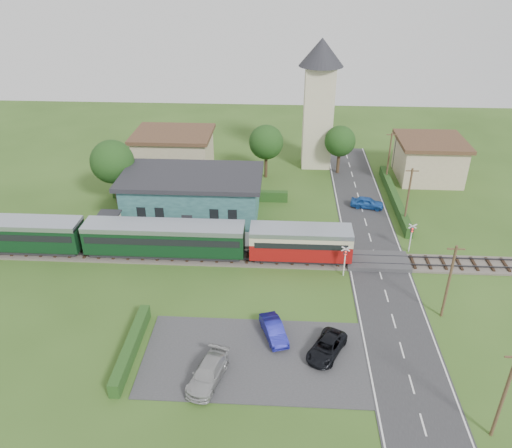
# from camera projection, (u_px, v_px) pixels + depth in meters

# --- Properties ---
(ground) EXTENTS (120.00, 120.00, 0.00)m
(ground) POSITION_uv_depth(u_px,v_px,m) (277.00, 271.00, 48.65)
(ground) COLOR #2D4C19
(railway_track) EXTENTS (76.00, 3.20, 0.49)m
(railway_track) POSITION_uv_depth(u_px,v_px,m) (277.00, 259.00, 50.35)
(railway_track) COLOR #4C443D
(railway_track) RESTS_ON ground
(road) EXTENTS (6.00, 70.00, 0.05)m
(road) POSITION_uv_depth(u_px,v_px,m) (380.00, 274.00, 48.14)
(road) COLOR #28282B
(road) RESTS_ON ground
(car_park) EXTENTS (17.00, 9.00, 0.08)m
(car_park) POSITION_uv_depth(u_px,v_px,m) (254.00, 358.00, 38.21)
(car_park) COLOR #333335
(car_park) RESTS_ON ground
(crossing_deck) EXTENTS (6.20, 3.40, 0.45)m
(crossing_deck) POSITION_uv_depth(u_px,v_px,m) (377.00, 261.00, 49.79)
(crossing_deck) COLOR #333335
(crossing_deck) RESTS_ON ground
(platform) EXTENTS (30.00, 3.00, 0.45)m
(platform) POSITION_uv_depth(u_px,v_px,m) (185.00, 239.00, 53.60)
(platform) COLOR gray
(platform) RESTS_ON ground
(equipment_hut) EXTENTS (2.30, 2.30, 2.55)m
(equipment_hut) POSITION_uv_depth(u_px,v_px,m) (110.00, 225.00, 53.27)
(equipment_hut) COLOR beige
(equipment_hut) RESTS_ON platform
(station_building) EXTENTS (16.00, 9.00, 5.30)m
(station_building) POSITION_uv_depth(u_px,v_px,m) (193.00, 195.00, 57.48)
(station_building) COLOR #24494D
(station_building) RESTS_ON ground
(train) EXTENTS (43.20, 2.90, 3.40)m
(train) POSITION_uv_depth(u_px,v_px,m) (133.00, 237.00, 50.09)
(train) COLOR #232328
(train) RESTS_ON ground
(church_tower) EXTENTS (6.00, 6.00, 17.60)m
(church_tower) POSITION_uv_depth(u_px,v_px,m) (319.00, 94.00, 67.99)
(church_tower) COLOR beige
(church_tower) RESTS_ON ground
(house_west) EXTENTS (10.80, 8.80, 5.50)m
(house_west) POSITION_uv_depth(u_px,v_px,m) (174.00, 151.00, 69.94)
(house_west) COLOR tan
(house_west) RESTS_ON ground
(house_east) EXTENTS (8.80, 8.80, 5.50)m
(house_east) POSITION_uv_depth(u_px,v_px,m) (429.00, 159.00, 67.31)
(house_east) COLOR tan
(house_east) RESTS_ON ground
(hedge_carpark) EXTENTS (0.80, 9.00, 1.20)m
(hedge_carpark) POSITION_uv_depth(u_px,v_px,m) (131.00, 347.00, 38.42)
(hedge_carpark) COLOR #193814
(hedge_carpark) RESTS_ON ground
(hedge_roadside) EXTENTS (0.80, 18.00, 1.20)m
(hedge_roadside) POSITION_uv_depth(u_px,v_px,m) (394.00, 198.00, 61.65)
(hedge_roadside) COLOR #193814
(hedge_roadside) RESTS_ON ground
(hedge_station) EXTENTS (22.00, 0.80, 1.30)m
(hedge_station) POSITION_uv_depth(u_px,v_px,m) (200.00, 194.00, 62.41)
(hedge_station) COLOR #193814
(hedge_station) RESTS_ON ground
(tree_a) EXTENTS (5.20, 5.20, 8.00)m
(tree_a) POSITION_uv_depth(u_px,v_px,m) (112.00, 162.00, 59.32)
(tree_a) COLOR #332316
(tree_a) RESTS_ON ground
(tree_b) EXTENTS (4.60, 4.60, 7.34)m
(tree_b) POSITION_uv_depth(u_px,v_px,m) (266.00, 142.00, 66.47)
(tree_b) COLOR #332316
(tree_b) RESTS_ON ground
(tree_c) EXTENTS (4.20, 4.20, 6.78)m
(tree_c) POSITION_uv_depth(u_px,v_px,m) (340.00, 141.00, 67.89)
(tree_c) COLOR #332316
(tree_c) RESTS_ON ground
(utility_pole_a) EXTENTS (1.40, 0.22, 7.00)m
(utility_pole_a) POSITION_uv_depth(u_px,v_px,m) (504.00, 395.00, 30.44)
(utility_pole_a) COLOR #473321
(utility_pole_a) RESTS_ON ground
(utility_pole_b) EXTENTS (1.40, 0.22, 7.00)m
(utility_pole_b) POSITION_uv_depth(u_px,v_px,m) (449.00, 281.00, 40.94)
(utility_pole_b) COLOR #473321
(utility_pole_b) RESTS_ON ground
(utility_pole_c) EXTENTS (1.40, 0.22, 7.00)m
(utility_pole_c) POSITION_uv_depth(u_px,v_px,m) (408.00, 197.00, 54.95)
(utility_pole_c) COLOR #473321
(utility_pole_c) RESTS_ON ground
(utility_pole_d) EXTENTS (1.40, 0.22, 7.00)m
(utility_pole_d) POSITION_uv_depth(u_px,v_px,m) (389.00, 157.00, 65.45)
(utility_pole_d) COLOR #473321
(utility_pole_d) RESTS_ON ground
(crossing_signal_near) EXTENTS (0.84, 0.28, 3.28)m
(crossing_signal_near) POSITION_uv_depth(u_px,v_px,m) (345.00, 257.00, 46.95)
(crossing_signal_near) COLOR silver
(crossing_signal_near) RESTS_ON ground
(crossing_signal_far) EXTENTS (0.84, 0.28, 3.28)m
(crossing_signal_far) POSITION_uv_depth(u_px,v_px,m) (412.00, 234.00, 50.78)
(crossing_signal_far) COLOR silver
(crossing_signal_far) RESTS_ON ground
(streetlamp_west) EXTENTS (0.30, 0.30, 5.15)m
(streetlamp_west) POSITION_uv_depth(u_px,v_px,m) (114.00, 161.00, 65.80)
(streetlamp_west) COLOR #3F3F47
(streetlamp_west) RESTS_ON ground
(streetlamp_east) EXTENTS (0.30, 0.30, 5.15)m
(streetlamp_east) POSITION_uv_depth(u_px,v_px,m) (395.00, 149.00, 70.02)
(streetlamp_east) COLOR #3F3F47
(streetlamp_east) RESTS_ON ground
(car_on_road) EXTENTS (4.18, 2.35, 1.34)m
(car_on_road) POSITION_uv_depth(u_px,v_px,m) (367.00, 203.00, 60.23)
(car_on_road) COLOR #1C52AA
(car_on_road) RESTS_ON road
(car_park_blue) EXTENTS (2.62, 4.22, 1.31)m
(car_park_blue) POSITION_uv_depth(u_px,v_px,m) (274.00, 330.00, 39.99)
(car_park_blue) COLOR navy
(car_park_blue) RESTS_ON car_park
(car_park_silver) EXTENTS (3.09, 5.09, 1.38)m
(car_park_silver) POSITION_uv_depth(u_px,v_px,m) (208.00, 373.00, 35.83)
(car_park_silver) COLOR #A2A2A3
(car_park_silver) RESTS_ON car_park
(car_park_dark) EXTENTS (3.73, 4.78, 1.21)m
(car_park_dark) POSITION_uv_depth(u_px,v_px,m) (327.00, 347.00, 38.32)
(car_park_dark) COLOR black
(car_park_dark) RESTS_ON car_park
(pedestrian_near) EXTENTS (0.75, 0.56, 1.89)m
(pedestrian_near) POSITION_uv_depth(u_px,v_px,m) (239.00, 230.00, 52.91)
(pedestrian_near) COLOR gray
(pedestrian_near) RESTS_ON platform
(pedestrian_far) EXTENTS (0.77, 0.91, 1.64)m
(pedestrian_far) POSITION_uv_depth(u_px,v_px,m) (117.00, 228.00, 53.65)
(pedestrian_far) COLOR gray
(pedestrian_far) RESTS_ON platform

